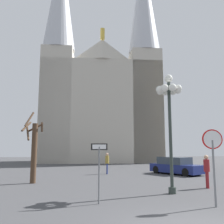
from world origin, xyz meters
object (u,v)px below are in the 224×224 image
(stop_sign, at_px, (213,152))
(street_lamp, at_px, (169,103))
(pedestrian_standing, at_px, (207,168))
(one_way_arrow_sign, at_px, (99,165))
(bare_tree, at_px, (34,149))
(pedestrian_walking, at_px, (107,161))
(parked_car_near_navy, at_px, (176,166))
(cathedral, at_px, (101,88))

(stop_sign, xyz_separation_m, street_lamp, (-0.54, 2.88, 2.40))
(stop_sign, height_order, pedestrian_standing, stop_sign)
(one_way_arrow_sign, xyz_separation_m, street_lamp, (3.71, 1.73, 2.90))
(bare_tree, height_order, pedestrian_walking, bare_tree)
(one_way_arrow_sign, distance_m, bare_tree, 7.43)
(street_lamp, bearing_deg, one_way_arrow_sign, -154.97)
(one_way_arrow_sign, relative_size, pedestrian_walking, 1.33)
(stop_sign, xyz_separation_m, one_way_arrow_sign, (-4.25, 1.15, -0.51))
(street_lamp, bearing_deg, pedestrian_walking, 101.37)
(stop_sign, xyz_separation_m, pedestrian_walking, (-2.49, 12.55, -0.93))
(stop_sign, height_order, street_lamp, street_lamp)
(bare_tree, bearing_deg, parked_car_near_navy, 19.67)
(parked_car_near_navy, height_order, pedestrian_walking, pedestrian_walking)
(cathedral, height_order, stop_sign, cathedral)
(stop_sign, xyz_separation_m, pedestrian_standing, (2.00, 4.17, -0.92))
(cathedral, height_order, parked_car_near_navy, cathedral)
(pedestrian_standing, bearing_deg, pedestrian_walking, 118.15)
(stop_sign, xyz_separation_m, bare_tree, (-7.84, 7.62, 0.13))
(pedestrian_walking, bearing_deg, one_way_arrow_sign, -98.77)
(stop_sign, distance_m, bare_tree, 10.93)
(one_way_arrow_sign, distance_m, street_lamp, 5.02)
(stop_sign, height_order, pedestrian_walking, stop_sign)
(bare_tree, xyz_separation_m, pedestrian_standing, (9.83, -3.45, -1.05))
(cathedral, xyz_separation_m, street_lamp, (0.60, -28.10, -7.65))
(stop_sign, bearing_deg, parked_car_near_navy, 74.20)
(stop_sign, height_order, parked_car_near_navy, stop_sign)
(one_way_arrow_sign, height_order, pedestrian_walking, one_way_arrow_sign)
(cathedral, distance_m, parked_car_near_navy, 22.91)
(cathedral, height_order, one_way_arrow_sign, cathedral)
(pedestrian_standing, bearing_deg, cathedral, 96.67)
(parked_car_near_navy, bearing_deg, street_lamp, -113.69)
(cathedral, height_order, street_lamp, cathedral)
(cathedral, relative_size, pedestrian_walking, 20.98)
(bare_tree, relative_size, pedestrian_walking, 2.58)
(stop_sign, relative_size, parked_car_near_navy, 0.59)
(stop_sign, relative_size, pedestrian_walking, 1.63)
(parked_car_near_navy, bearing_deg, cathedral, 102.86)
(pedestrian_standing, bearing_deg, stop_sign, -115.57)
(bare_tree, bearing_deg, one_way_arrow_sign, -60.99)
(parked_car_near_navy, distance_m, pedestrian_walking, 5.86)
(pedestrian_walking, bearing_deg, pedestrian_standing, -61.85)
(pedestrian_standing, bearing_deg, parked_car_near_navy, 80.17)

